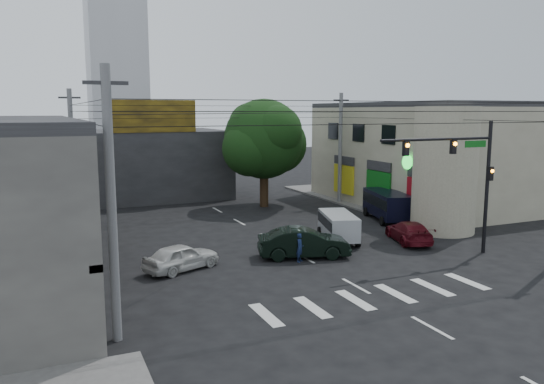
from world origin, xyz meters
TOP-DOWN VIEW (x-y plane):
  - ground at (0.00, 0.00)m, footprint 160.00×160.00m
  - sidewalk_far_right at (18.00, 18.00)m, footprint 16.00×16.00m
  - building_right at (18.00, 13.00)m, footprint 14.00×18.00m
  - corner_column at (11.00, 4.00)m, footprint 4.00×4.00m
  - building_far at (-4.00, 26.00)m, footprint 14.00×10.00m
  - billboard at (-4.00, 21.10)m, footprint 7.00×0.30m
  - tower_distant at (0.00, 70.00)m, footprint 9.00×9.00m
  - street_tree at (4.00, 17.00)m, footprint 6.40×6.40m
  - traffic_gantry at (7.82, -1.00)m, footprint 7.10×0.35m
  - utility_pole_near_left at (-10.50, -4.50)m, footprint 0.32×0.32m
  - utility_pole_far_left at (-10.50, 16.00)m, footprint 0.32×0.32m
  - utility_pole_far_right at (10.50, 16.00)m, footprint 0.32×0.32m
  - dark_sedan at (0.01, 2.12)m, footprint 4.44×5.80m
  - white_compact at (-6.50, 2.51)m, footprint 4.25×4.95m
  - maroon_sedan at (7.26, 2.60)m, footprint 4.22×5.32m
  - silver_minivan at (3.44, 4.32)m, footprint 4.89×3.90m
  - navy_van at (9.87, 8.38)m, footprint 6.10×4.55m
  - traffic_officer at (-0.55, 1.46)m, footprint 0.92×0.92m

SIDE VIEW (x-z plane):
  - ground at x=0.00m, z-range 0.00..0.00m
  - sidewalk_far_right at x=18.00m, z-range 0.00..0.15m
  - maroon_sedan at x=7.26m, z-range 0.00..1.25m
  - white_compact at x=-6.50m, z-range 0.00..1.32m
  - traffic_officer at x=-0.55m, z-range 0.00..1.53m
  - dark_sedan at x=0.01m, z-range 0.00..1.59m
  - silver_minivan at x=3.44m, z-range 0.00..1.70m
  - navy_van at x=9.87m, z-range 0.00..2.04m
  - building_far at x=-4.00m, z-range 0.00..6.00m
  - building_right at x=18.00m, z-range 0.00..8.00m
  - corner_column at x=11.00m, z-range 0.00..8.00m
  - utility_pole_near_left at x=-10.50m, z-range 0.00..9.20m
  - utility_pole_far_left at x=-10.50m, z-range 0.00..9.20m
  - utility_pole_far_right at x=10.50m, z-range 0.00..9.20m
  - traffic_gantry at x=7.82m, z-range 1.23..8.43m
  - street_tree at x=4.00m, z-range 1.12..9.82m
  - billboard at x=-4.00m, z-range 6.00..8.60m
  - tower_distant at x=0.00m, z-range 0.00..44.00m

